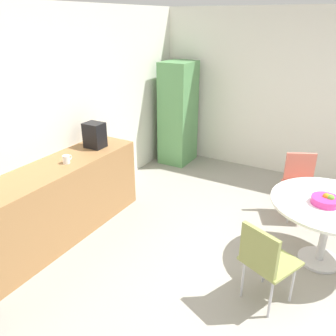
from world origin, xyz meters
The scene contains 11 objects.
ground_plane centered at (0.00, 0.00, 0.00)m, with size 6.00×6.00×0.00m, color #9E998E.
wall_back centered at (0.00, 3.00, 1.30)m, with size 6.00×0.10×2.60m, color white.
counter_block centered at (-0.24, 2.65, 0.45)m, with size 2.29×0.60×0.90m, color #9E7042.
locker_cabinet centered at (2.55, 2.55, 0.88)m, with size 0.60×0.50×1.77m, color #599959.
round_table centered at (0.78, -0.15, 0.61)m, with size 1.18×1.18×0.73m.
chair_olive centered at (-0.15, 0.25, 0.52)m, with size 0.55×0.55×0.83m.
chair_coral centered at (1.69, 0.28, 0.52)m, with size 0.56×0.56×0.83m.
fruit_bowl centered at (0.71, -0.10, 0.77)m, with size 0.28×0.28×0.11m.
mug_white centered at (0.54, 2.61, 0.95)m, with size 0.13×0.08×0.09m.
mug_green centered at (-0.09, 2.58, 0.95)m, with size 0.13×0.08×0.09m.
coffee_maker centered at (0.49, 2.65, 1.06)m, with size 0.20×0.24×0.32m, color black.
Camera 1 is at (-2.65, -0.21, 2.43)m, focal length 36.66 mm.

